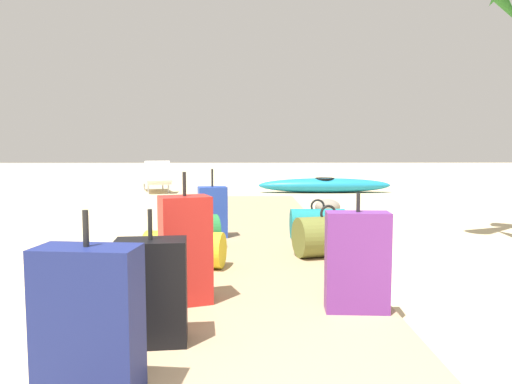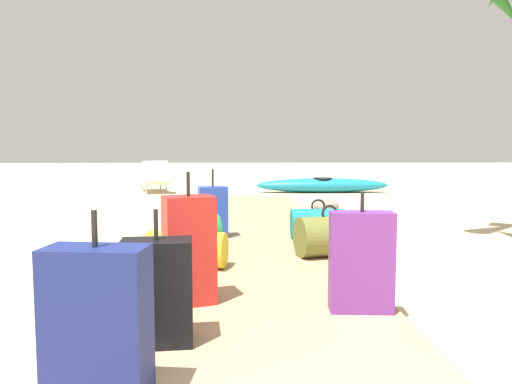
% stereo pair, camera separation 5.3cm
% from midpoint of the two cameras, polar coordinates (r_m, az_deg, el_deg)
% --- Properties ---
extents(ground_plane, '(60.00, 60.00, 0.00)m').
position_cam_midpoint_polar(ground_plane, '(4.89, 0.36, -7.92)').
color(ground_plane, '#D1BA8C').
extents(boardwalk, '(1.71, 9.23, 0.08)m').
position_cam_midpoint_polar(boardwalk, '(5.79, 0.14, -5.45)').
color(boardwalk, tan).
rests_on(boardwalk, ground).
extents(suitcase_navy, '(0.43, 0.25, 0.79)m').
position_cam_midpoint_polar(suitcase_navy, '(2.15, -18.24, -14.47)').
color(suitcase_navy, navy).
rests_on(suitcase_navy, boardwalk).
extents(suitcase_blue, '(0.36, 0.27, 0.79)m').
position_cam_midpoint_polar(suitcase_blue, '(5.63, -4.83, -2.34)').
color(suitcase_blue, '#2847B7').
rests_on(suitcase_blue, boardwalk).
extents(suitcase_purple, '(0.40, 0.20, 0.75)m').
position_cam_midpoint_polar(suitcase_purple, '(3.17, 12.19, -7.97)').
color(suitcase_purple, '#6B2D84').
rests_on(suitcase_purple, boardwalk).
extents(suitcase_red, '(0.38, 0.33, 0.88)m').
position_cam_midpoint_polar(suitcase_red, '(3.29, -7.80, -6.68)').
color(suitcase_red, red).
rests_on(suitcase_red, boardwalk).
extents(duffel_bag_teal, '(0.61, 0.35, 0.45)m').
position_cam_midpoint_polar(duffel_bag_teal, '(5.60, 7.46, -3.66)').
color(duffel_bag_teal, '#197A7F').
rests_on(duffel_bag_teal, boardwalk).
extents(duffel_bag_yellow, '(0.73, 0.42, 0.42)m').
position_cam_midpoint_polar(duffel_bag_yellow, '(4.29, -8.01, -6.62)').
color(duffel_bag_yellow, gold).
rests_on(duffel_bag_yellow, boardwalk).
extents(suitcase_black, '(0.39, 0.26, 0.72)m').
position_cam_midpoint_polar(suitcase_black, '(2.67, -11.55, -11.31)').
color(suitcase_black, black).
rests_on(suitcase_black, boardwalk).
extents(duffel_bag_olive, '(0.68, 0.52, 0.49)m').
position_cam_midpoint_polar(duffel_bag_olive, '(4.71, 8.71, -5.12)').
color(duffel_bag_olive, olive).
rests_on(duffel_bag_olive, boardwalk).
extents(duffel_bag_green, '(0.57, 0.48, 0.45)m').
position_cam_midpoint_polar(duffel_bag_green, '(5.08, -6.93, -4.58)').
color(duffel_bag_green, '#237538').
rests_on(duffel_bag_green, boardwalk).
extents(lounge_chair, '(1.02, 1.65, 0.78)m').
position_cam_midpoint_polar(lounge_chair, '(12.39, -11.43, 1.51)').
color(lounge_chair, white).
rests_on(lounge_chair, ground).
extents(kayak, '(3.26, 0.63, 0.36)m').
position_cam_midpoint_polar(kayak, '(12.13, 8.12, 0.79)').
color(kayak, teal).
rests_on(kayak, ground).
extents(rock_right_mid, '(0.52, 0.49, 0.26)m').
position_cam_midpoint_polar(rock_right_mid, '(8.20, 8.53, -1.72)').
color(rock_right_mid, gray).
rests_on(rock_right_mid, ground).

